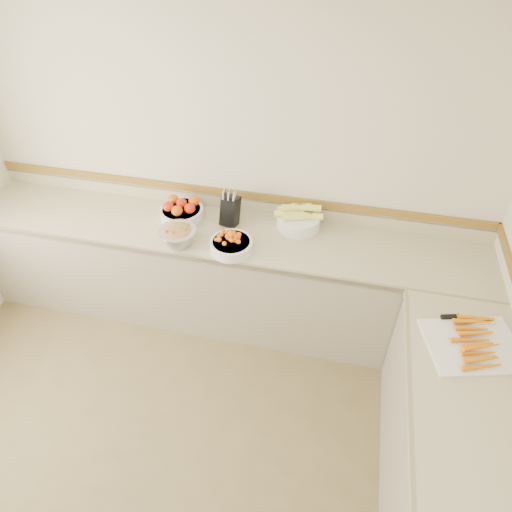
% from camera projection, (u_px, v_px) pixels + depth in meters
% --- Properties ---
extents(ground_plane, '(4.00, 4.00, 0.00)m').
position_uv_depth(ground_plane, '(153.00, 510.00, 2.81)').
color(ground_plane, olive).
extents(back_wall, '(4.00, 0.00, 4.00)m').
position_uv_depth(back_wall, '(230.00, 164.00, 3.43)').
color(back_wall, beige).
rests_on(back_wall, ground_plane).
extents(counter_back, '(4.00, 0.65, 1.08)m').
position_uv_depth(counter_back, '(223.00, 275.00, 3.74)').
color(counter_back, '#C5B98F').
rests_on(counter_back, ground_plane).
extents(dishwasher, '(0.63, 0.60, 0.84)m').
position_uv_depth(dishwasher, '(457.00, 505.00, 2.43)').
color(dishwasher, white).
rests_on(dishwasher, ground_plane).
extents(knife_block, '(0.16, 0.18, 0.31)m').
position_uv_depth(knife_block, '(230.00, 210.00, 3.45)').
color(knife_block, black).
rests_on(knife_block, counter_back).
extents(tomato_bowl, '(0.34, 0.34, 0.17)m').
position_uv_depth(tomato_bowl, '(182.00, 211.00, 3.54)').
color(tomato_bowl, white).
rests_on(tomato_bowl, counter_back).
extents(cherry_tomato_bowl, '(0.31, 0.31, 0.16)m').
position_uv_depth(cherry_tomato_bowl, '(231.00, 244.00, 3.25)').
color(cherry_tomato_bowl, white).
rests_on(cherry_tomato_bowl, counter_back).
extents(corn_bowl, '(0.37, 0.34, 0.20)m').
position_uv_depth(corn_bowl, '(299.00, 218.00, 3.45)').
color(corn_bowl, white).
rests_on(corn_bowl, counter_back).
extents(rhubarb_bowl, '(0.28, 0.28, 0.16)m').
position_uv_depth(rhubarb_bowl, '(178.00, 235.00, 3.29)').
color(rhubarb_bowl, '#B2B2BA').
rests_on(rhubarb_bowl, counter_back).
extents(cutting_board, '(0.61, 0.53, 0.07)m').
position_uv_depth(cutting_board, '(473.00, 342.00, 2.63)').
color(cutting_board, white).
rests_on(cutting_board, counter_right).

